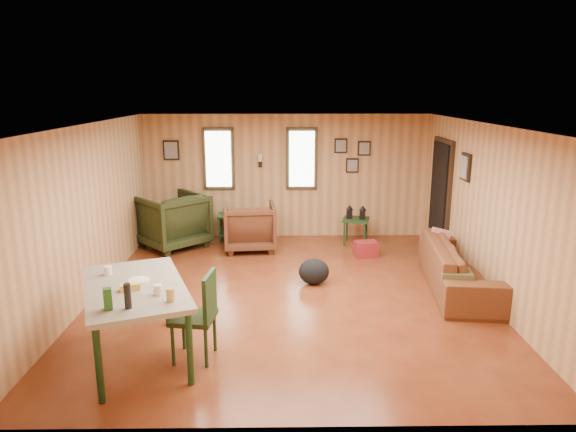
# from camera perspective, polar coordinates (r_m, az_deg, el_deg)

# --- Properties ---
(room) EXTENTS (5.54, 6.04, 2.44)m
(room) POSITION_cam_1_polar(r_m,az_deg,el_deg) (7.35, 1.33, 0.94)
(room) COLOR brown
(room) RESTS_ON ground
(sofa) EXTENTS (0.96, 2.41, 0.92)m
(sofa) POSITION_cam_1_polar(r_m,az_deg,el_deg) (7.90, 18.85, -4.51)
(sofa) COLOR brown
(sofa) RESTS_ON ground
(recliner_brown) EXTENTS (0.99, 0.94, 0.94)m
(recliner_brown) POSITION_cam_1_polar(r_m,az_deg,el_deg) (9.34, -4.28, -0.93)
(recliner_brown) COLOR #532B19
(recliner_brown) RESTS_ON ground
(recliner_green) EXTENTS (1.47, 1.47, 1.11)m
(recliner_green) POSITION_cam_1_polar(r_m,az_deg,el_deg) (9.67, -12.75, -0.21)
(recliner_green) COLOR #262E15
(recliner_green) RESTS_ON ground
(end_table) EXTENTS (0.53, 0.49, 0.65)m
(end_table) POSITION_cam_1_polar(r_m,az_deg,el_deg) (9.89, -6.29, -0.75)
(end_table) COLOR #1C411D
(end_table) RESTS_ON ground
(side_table) EXTENTS (0.57, 0.57, 0.75)m
(side_table) POSITION_cam_1_polar(r_m,az_deg,el_deg) (9.72, 7.55, -0.16)
(side_table) COLOR #1C411D
(side_table) RESTS_ON ground
(cooler) EXTENTS (0.42, 0.33, 0.27)m
(cooler) POSITION_cam_1_polar(r_m,az_deg,el_deg) (9.09, 8.66, -3.64)
(cooler) COLOR maroon
(cooler) RESTS_ON ground
(backpack) EXTENTS (0.54, 0.47, 0.40)m
(backpack) POSITION_cam_1_polar(r_m,az_deg,el_deg) (7.74, 2.89, -6.18)
(backpack) COLOR black
(backpack) RESTS_ON ground
(sofa_pillows) EXTENTS (0.61, 1.70, 0.35)m
(sofa_pillows) POSITION_cam_1_polar(r_m,az_deg,el_deg) (7.73, 17.33, -4.47)
(sofa_pillows) COLOR brown
(sofa_pillows) RESTS_ON sofa
(dining_table) EXTENTS (1.52, 1.90, 1.09)m
(dining_table) POSITION_cam_1_polar(r_m,az_deg,el_deg) (5.70, -16.63, -8.16)
(dining_table) COLOR gray
(dining_table) RESTS_ON ground
(dining_chair) EXTENTS (0.50, 0.50, 0.98)m
(dining_chair) POSITION_cam_1_polar(r_m,az_deg,el_deg) (5.65, -9.76, -10.39)
(dining_chair) COLOR #262E15
(dining_chair) RESTS_ON ground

